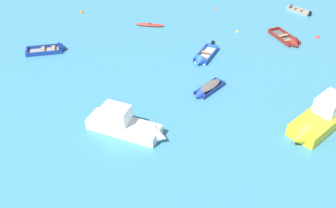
% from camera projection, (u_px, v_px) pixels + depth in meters
% --- Properties ---
extents(rowboat_deep_blue_outer_left, '(3.23, 2.96, 0.98)m').
position_uv_depth(rowboat_deep_blue_outer_left, '(206.00, 90.00, 32.84)').
color(rowboat_deep_blue_outer_left, '#4C4C51').
rests_on(rowboat_deep_blue_outer_left, ground_plane).
extents(rowboat_maroon_back_row_center, '(2.41, 4.38, 1.28)m').
position_uv_depth(rowboat_maroon_back_row_center, '(291.00, 42.00, 39.82)').
color(rowboat_maroon_back_row_center, '#4C4C51').
rests_on(rowboat_maroon_back_row_center, ground_plane).
extents(rowboat_grey_near_left, '(2.60, 3.04, 0.91)m').
position_uv_depth(rowboat_grey_near_left, '(293.00, 9.00, 46.42)').
color(rowboat_grey_near_left, '#99754C').
rests_on(rowboat_grey_near_left, ground_plane).
extents(motor_launch_yellow_near_right, '(6.86, 5.71, 2.54)m').
position_uv_depth(motor_launch_yellow_near_right, '(320.00, 119.00, 29.05)').
color(motor_launch_yellow_near_right, yellow).
rests_on(motor_launch_yellow_near_right, ground_plane).
extents(rowboat_blue_far_right, '(3.13, 3.91, 1.16)m').
position_uv_depth(rowboat_blue_far_right, '(203.00, 58.00, 37.11)').
color(rowboat_blue_far_right, beige).
rests_on(rowboat_blue_far_right, ground_plane).
extents(kayak_red_near_camera, '(3.21, 1.38, 0.30)m').
position_uv_depth(kayak_red_near_camera, '(150.00, 25.00, 43.05)').
color(kayak_red_near_camera, red).
rests_on(kayak_red_near_camera, ground_plane).
extents(motor_launch_white_foreground_center, '(6.06, 4.44, 2.38)m').
position_uv_depth(motor_launch_white_foreground_center, '(128.00, 126.00, 28.51)').
color(motor_launch_white_foreground_center, white).
rests_on(motor_launch_white_foreground_center, ground_plane).
extents(rowboat_deep_blue_far_left, '(3.97, 1.68, 1.31)m').
position_uv_depth(rowboat_deep_blue_far_left, '(56.00, 49.00, 38.58)').
color(rowboat_deep_blue_far_left, gray).
rests_on(rowboat_deep_blue_far_left, ground_plane).
extents(mooring_buoy_central, '(0.44, 0.44, 0.44)m').
position_uv_depth(mooring_buoy_central, '(82.00, 13.00, 45.99)').
color(mooring_buoy_central, orange).
rests_on(mooring_buoy_central, ground_plane).
extents(mooring_buoy_near_foreground, '(0.29, 0.29, 0.29)m').
position_uv_depth(mooring_buoy_near_foreground, '(237.00, 32.00, 42.01)').
color(mooring_buoy_near_foreground, yellow).
rests_on(mooring_buoy_near_foreground, ground_plane).
extents(mooring_buoy_between_boats_right, '(0.42, 0.42, 0.42)m').
position_uv_depth(mooring_buoy_between_boats_right, '(317.00, 38.00, 40.95)').
color(mooring_buoy_between_boats_right, red).
rests_on(mooring_buoy_between_boats_right, ground_plane).
extents(mooring_buoy_far_field, '(0.32, 0.32, 0.32)m').
position_uv_depth(mooring_buoy_far_field, '(214.00, 8.00, 46.93)').
color(mooring_buoy_far_field, orange).
rests_on(mooring_buoy_far_field, ground_plane).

